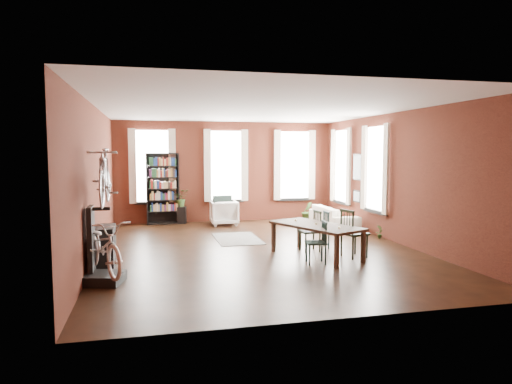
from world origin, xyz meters
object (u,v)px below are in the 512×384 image
object	(u,v)px
dining_table	(316,241)
bicycle_floor	(102,222)
dining_chair_b	(310,231)
dining_chair_a	(316,242)
cream_sofa	(334,213)
plant_stand	(182,215)
bike_trainer	(104,278)
dining_chair_d	(333,229)
bookshelf	(163,189)
dining_chair_c	(354,233)
console_table	(104,247)
white_armchair	(224,212)

from	to	relation	value
dining_table	bicycle_floor	bearing A→B (deg)	169.47
dining_table	dining_chair_b	bearing A→B (deg)	59.85
dining_table	bicycle_floor	size ratio (longest dim) A/B	1.15
dining_chair_a	cream_sofa	xyz separation A→B (m)	(2.13, 4.14, -0.02)
plant_stand	bicycle_floor	xyz separation A→B (m)	(-1.75, -6.27, 0.79)
dining_chair_a	bike_trainer	distance (m)	4.05
dining_table	dining_chair_a	distance (m)	0.58
dining_chair_a	plant_stand	world-z (taller)	dining_chair_a
plant_stand	dining_chair_d	bearing A→B (deg)	-53.97
dining_chair_b	bookshelf	size ratio (longest dim) A/B	0.41
bike_trainer	dining_chair_b	bearing A→B (deg)	20.64
dining_table	dining_chair_b	distance (m)	0.57
dining_chair_c	dining_chair_d	xyz separation A→B (m)	(-0.05, 1.04, -0.08)
dining_chair_b	bicycle_floor	world-z (taller)	bicycle_floor
console_table	bicycle_floor	size ratio (longest dim) A/B	0.45
dining_chair_d	white_armchair	world-z (taller)	dining_chair_d
dining_chair_a	bookshelf	size ratio (longest dim) A/B	0.39
dining_chair_c	plant_stand	size ratio (longest dim) A/B	1.93
white_armchair	bicycle_floor	distance (m)	6.46
white_armchair	bicycle_floor	size ratio (longest dim) A/B	0.47
bookshelf	console_table	distance (m)	5.40
dining_chair_d	console_table	size ratio (longest dim) A/B	1.06
dining_chair_a	dining_chair_b	xyz separation A→B (m)	(0.27, 1.09, 0.03)
dining_chair_d	dining_table	bearing A→B (deg)	140.77
dining_chair_c	bike_trainer	bearing A→B (deg)	85.21
dining_chair_a	bike_trainer	world-z (taller)	dining_chair_a
dining_table	plant_stand	xyz separation A→B (m)	(-2.47, 5.25, -0.08)
dining_chair_c	dining_table	bearing A→B (deg)	61.71
bookshelf	console_table	size ratio (longest dim) A/B	2.75
dining_chair_c	plant_stand	bearing A→B (deg)	16.31
console_table	bicycle_floor	xyz separation A→B (m)	(0.10, -1.12, 0.66)
dining_table	dining_chair_c	size ratio (longest dim) A/B	2.01
dining_table	plant_stand	world-z (taller)	dining_table
dining_chair_a	plant_stand	xyz separation A→B (m)	(-2.26, 5.79, -0.16)
bike_trainer	console_table	world-z (taller)	console_table
dining_chair_b	dining_chair_d	distance (m)	0.74
dining_table	bookshelf	xyz separation A→B (m)	(-3.03, 5.30, 0.75)
dining_table	dining_chair_b	size ratio (longest dim) A/B	2.24
cream_sofa	plant_stand	xyz separation A→B (m)	(-4.39, 1.65, -0.14)
bike_trainer	console_table	bearing A→B (deg)	95.19
dining_table	dining_chair_c	bearing A→B (deg)	-37.86
dining_table	bike_trainer	xyz separation A→B (m)	(-4.21, -1.05, -0.26)
dining_chair_c	dining_chair_d	bearing A→B (deg)	-11.75
dining_chair_c	cream_sofa	xyz separation A→B (m)	(1.13, 3.79, -0.10)
bookshelf	dining_table	bearing A→B (deg)	-60.25
cream_sofa	plant_stand	world-z (taller)	cream_sofa
plant_stand	bicycle_floor	distance (m)	6.56
dining_chair_b	bookshelf	xyz separation A→B (m)	(-3.09, 4.75, 0.64)
white_armchair	plant_stand	distance (m)	1.38
bicycle_floor	dining_chair_b	bearing A→B (deg)	-2.57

